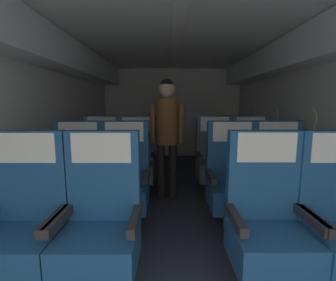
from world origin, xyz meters
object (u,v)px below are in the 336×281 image
at_px(seat_c_left_aisle, 136,162).
at_px(seat_c_right_window, 215,162).
at_px(seat_a_right_window, 268,227).
at_px(seat_b_right_window, 232,183).
at_px(seat_c_right_aisle, 251,162).
at_px(seat_b_left_window, 77,183).
at_px(seat_a_left_aisle, 100,228).
at_px(seat_c_left_window, 101,162).
at_px(seat_a_left_window, 24,228).
at_px(flight_attendant, 167,127).
at_px(seat_b_right_aisle, 278,183).
at_px(seat_b_left_aisle, 124,183).

height_order(seat_c_left_aisle, seat_c_right_window, same).
bearing_deg(seat_c_left_aisle, seat_a_right_window, -58.46).
relative_size(seat_b_right_window, seat_c_right_window, 1.00).
xyz_separation_m(seat_c_left_aisle, seat_c_right_aisle, (1.58, -0.00, 0.00)).
height_order(seat_b_left_window, seat_b_right_window, same).
bearing_deg(seat_a_left_aisle, seat_c_left_window, 104.89).
xyz_separation_m(seat_a_left_window, seat_a_left_aisle, (0.50, -0.00, 0.00)).
bearing_deg(seat_c_left_window, seat_c_left_aisle, -0.95).
xyz_separation_m(seat_b_left_window, seat_c_left_window, (-0.00, 0.91, 0.00)).
relative_size(seat_a_right_window, seat_b_left_window, 1.00).
bearing_deg(seat_c_left_aisle, flight_attendant, -18.87).
bearing_deg(seat_c_right_aisle, seat_b_right_aisle, -91.01).
bearing_deg(seat_b_right_window, seat_b_right_aisle, 0.46).
relative_size(seat_a_left_aisle, seat_b_left_aisle, 1.00).
bearing_deg(seat_c_right_window, seat_c_left_aisle, -178.92).
distance_m(seat_a_left_window, seat_b_right_aisle, 2.26).
xyz_separation_m(seat_a_left_aisle, flight_attendant, (0.43, 1.66, 0.50)).
height_order(seat_a_right_window, flight_attendant, flight_attendant).
distance_m(seat_a_left_window, seat_c_right_aisle, 2.75).
xyz_separation_m(seat_a_left_aisle, seat_c_left_aisle, (0.00, 1.80, 0.00)).
bearing_deg(flight_attendant, seat_a_left_window, 81.01).
relative_size(seat_b_right_aisle, seat_b_right_window, 1.00).
distance_m(seat_b_left_aisle, seat_c_right_window, 1.43).
bearing_deg(seat_b_left_aisle, seat_a_right_window, -38.86).
height_order(seat_b_left_aisle, seat_b_right_aisle, same).
xyz_separation_m(seat_c_right_window, flight_attendant, (-0.67, -0.17, 0.50)).
bearing_deg(seat_c_right_aisle, seat_c_left_aisle, 179.89).
bearing_deg(seat_a_left_window, seat_a_right_window, 0.60).
height_order(seat_b_right_aisle, seat_b_right_window, same).
bearing_deg(flight_attendant, seat_c_left_aisle, 1.23).
bearing_deg(seat_b_right_window, seat_a_left_aisle, -140.51).
xyz_separation_m(seat_b_left_aisle, seat_c_right_window, (1.10, 0.92, 0.00)).
distance_m(seat_a_left_window, seat_b_left_aisle, 1.03).
distance_m(seat_a_left_window, seat_c_left_aisle, 1.87).
distance_m(seat_b_right_aisle, seat_c_left_aisle, 1.81).
height_order(seat_b_right_aisle, seat_c_right_aisle, same).
distance_m(seat_a_left_aisle, seat_b_right_aisle, 1.81).
xyz_separation_m(seat_b_left_aisle, seat_c_left_aisle, (0.01, 0.90, 0.00)).
distance_m(seat_c_right_aisle, seat_c_right_window, 0.49).
xyz_separation_m(seat_b_right_window, flight_attendant, (-0.67, 0.76, 0.50)).
bearing_deg(seat_c_left_window, flight_attendant, -9.59).
height_order(seat_c_right_aisle, seat_c_right_window, same).
height_order(seat_b_left_window, seat_c_left_window, same).
bearing_deg(seat_c_left_aisle, seat_a_left_aisle, -90.01).
distance_m(seat_c_left_window, seat_c_right_aisle, 2.07).
height_order(seat_b_left_aisle, seat_c_left_aisle, same).
relative_size(seat_c_right_aisle, flight_attendant, 0.69).
bearing_deg(seat_a_left_aisle, seat_b_left_aisle, 90.44).
bearing_deg(flight_attendant, seat_c_left_window, 10.51).
height_order(seat_a_right_window, seat_b_right_aisle, same).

